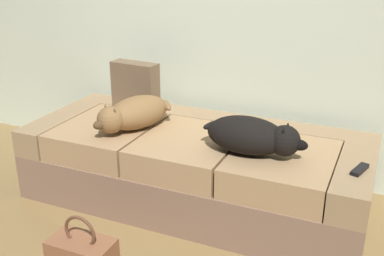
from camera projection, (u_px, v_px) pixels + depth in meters
The scene contains 5 objects.
couch at pixel (195, 167), 3.03m from camera, with size 2.16×0.90×0.47m.
dog_tan at pixel (133, 113), 2.97m from camera, with size 0.40×0.58×0.21m.
dog_dark at pixel (253, 136), 2.61m from camera, with size 0.62×0.29×0.21m.
tv_remote at pixel (360, 169), 2.44m from camera, with size 0.04×0.15×0.02m, color black.
throw_pillow at pixel (135, 86), 3.31m from camera, with size 0.34×0.12×0.34m, color brown.
Camera 1 is at (1.08, -1.44, 1.58)m, focal length 43.83 mm.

